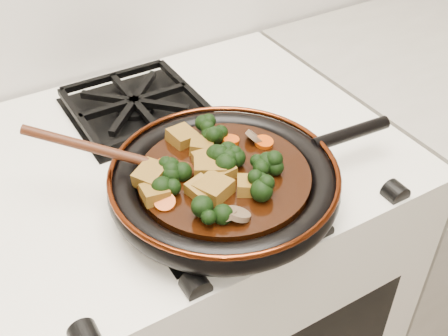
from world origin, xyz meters
TOP-DOWN VIEW (x-y plane):
  - stove at (0.00, 1.69)m, footprint 0.76×0.60m
  - burner_grate_front at (0.00, 1.55)m, footprint 0.23×0.23m
  - burner_grate_back at (0.00, 1.83)m, footprint 0.23×0.23m
  - skillet at (0.02, 1.53)m, footprint 0.47×0.34m
  - braising_sauce at (0.01, 1.53)m, footprint 0.25×0.25m
  - tofu_cube_0 at (-0.04, 1.51)m, footprint 0.04×0.05m
  - tofu_cube_1 at (0.01, 1.53)m, footprint 0.04×0.04m
  - tofu_cube_2 at (0.03, 1.48)m, footprint 0.05×0.05m
  - tofu_cube_3 at (-0.09, 1.54)m, footprint 0.04×0.04m
  - tofu_cube_4 at (-0.00, 1.55)m, footprint 0.06×0.06m
  - tofu_cube_5 at (0.00, 1.56)m, footprint 0.04×0.04m
  - tofu_cube_6 at (0.01, 1.60)m, footprint 0.05×0.05m
  - tofu_cube_7 at (-0.00, 1.63)m, footprint 0.05×0.05m
  - tofu_cube_8 at (-0.02, 1.50)m, footprint 0.06×0.06m
  - tofu_cube_9 at (-0.08, 1.57)m, footprint 0.06×0.06m
  - broccoli_floret_0 at (0.05, 1.62)m, footprint 0.08×0.08m
  - broccoli_floret_1 at (0.07, 1.50)m, footprint 0.08×0.08m
  - broccoli_floret_2 at (0.04, 1.61)m, footprint 0.07×0.07m
  - broccoli_floret_3 at (-0.08, 1.54)m, footprint 0.08×0.08m
  - broccoli_floret_4 at (-0.05, 1.46)m, footprint 0.08×0.08m
  - broccoli_floret_5 at (-0.05, 1.57)m, footprint 0.06×0.06m
  - broccoli_floret_6 at (0.03, 1.54)m, footprint 0.07×0.07m
  - broccoli_floret_7 at (0.04, 1.47)m, footprint 0.08×0.08m
  - broccoli_floret_8 at (0.02, 1.54)m, footprint 0.07×0.08m
  - carrot_coin_0 at (-0.09, 1.51)m, footprint 0.03×0.03m
  - carrot_coin_1 at (-0.01, 1.50)m, footprint 0.03×0.03m
  - carrot_coin_2 at (-0.05, 1.59)m, footprint 0.03×0.03m
  - carrot_coin_3 at (0.10, 1.56)m, footprint 0.03×0.03m
  - carrot_coin_4 at (0.01, 1.58)m, footprint 0.03×0.03m
  - carrot_coin_5 at (0.06, 1.59)m, footprint 0.03×0.03m
  - mushroom_slice_0 at (-0.03, 1.45)m, footprint 0.04×0.04m
  - mushroom_slice_1 at (-0.02, 1.44)m, footprint 0.05×0.05m
  - mushroom_slice_2 at (0.10, 1.57)m, footprint 0.03×0.03m
  - wooden_spoon at (-0.09, 1.60)m, footprint 0.13×0.11m

SIDE VIEW (x-z plane):
  - stove at x=0.00m, z-range 0.00..0.90m
  - burner_grate_front at x=0.00m, z-range 0.90..0.93m
  - burner_grate_back at x=0.00m, z-range 0.90..0.93m
  - skillet at x=0.02m, z-range 0.92..0.97m
  - braising_sauce at x=0.01m, z-range 0.94..0.96m
  - carrot_coin_0 at x=-0.09m, z-range 0.95..0.97m
  - carrot_coin_1 at x=-0.01m, z-range 0.95..0.98m
  - carrot_coin_2 at x=-0.05m, z-range 0.96..0.97m
  - carrot_coin_3 at x=0.10m, z-range 0.96..0.97m
  - carrot_coin_4 at x=0.01m, z-range 0.95..0.98m
  - carrot_coin_5 at x=0.06m, z-range 0.96..0.97m
  - mushroom_slice_0 at x=-0.03m, z-range 0.95..0.98m
  - mushroom_slice_1 at x=-0.02m, z-range 0.95..0.98m
  - mushroom_slice_2 at x=0.10m, z-range 0.95..0.98m
  - tofu_cube_6 at x=0.01m, z-range 0.95..0.98m
  - tofu_cube_2 at x=0.03m, z-range 0.95..0.98m
  - tofu_cube_1 at x=0.01m, z-range 0.96..0.98m
  - tofu_cube_3 at x=-0.09m, z-range 0.95..0.98m
  - tofu_cube_0 at x=-0.04m, z-range 0.95..0.98m
  - tofu_cube_5 at x=0.00m, z-range 0.96..0.98m
  - tofu_cube_7 at x=0.00m, z-range 0.95..0.98m
  - broccoli_floret_0 at x=0.05m, z-range 0.93..1.00m
  - tofu_cube_9 at x=-0.08m, z-range 0.95..0.98m
  - broccoli_floret_3 at x=-0.08m, z-range 0.94..1.00m
  - tofu_cube_4 at x=0.00m, z-range 0.95..0.98m
  - tofu_cube_8 at x=-0.02m, z-range 0.95..0.98m
  - broccoli_floret_5 at x=-0.05m, z-range 0.94..1.00m
  - broccoli_floret_2 at x=0.04m, z-range 0.94..1.00m
  - broccoli_floret_4 at x=-0.05m, z-range 0.94..1.00m
  - broccoli_floret_8 at x=0.02m, z-range 0.94..1.01m
  - broccoli_floret_6 at x=0.03m, z-range 0.94..1.01m
  - broccoli_floret_1 at x=0.07m, z-range 0.94..1.01m
  - broccoli_floret_7 at x=0.04m, z-range 0.94..1.00m
  - wooden_spoon at x=-0.09m, z-range 0.87..1.09m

